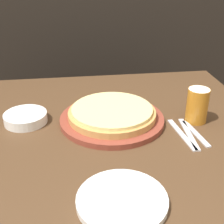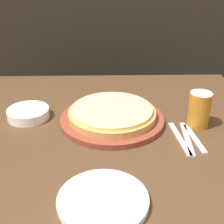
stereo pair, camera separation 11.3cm
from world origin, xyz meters
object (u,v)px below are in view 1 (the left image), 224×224
(fork, at_px, (182,134))
(beer_glass, at_px, (197,104))
(side_bowl, at_px, (26,118))
(spoon, at_px, (196,133))
(dinner_knife, at_px, (189,134))
(pizza_on_board, at_px, (112,116))
(dinner_plate, at_px, (122,200))

(fork, bearing_deg, beer_glass, 47.45)
(side_bowl, bearing_deg, beer_glass, -6.86)
(spoon, bearing_deg, dinner_knife, -180.00)
(pizza_on_board, xyz_separation_m, fork, (0.22, -0.13, -0.02))
(dinner_plate, bearing_deg, side_bowl, 121.54)
(dinner_knife, xyz_separation_m, spoon, (0.03, 0.00, 0.00))
(pizza_on_board, relative_size, dinner_plate, 1.66)
(beer_glass, distance_m, fork, 0.14)
(side_bowl, height_order, fork, side_bowl)
(pizza_on_board, relative_size, dinner_knife, 1.83)
(beer_glass, distance_m, dinner_knife, 0.13)
(fork, xyz_separation_m, spoon, (0.05, -0.00, 0.00))
(beer_glass, height_order, dinner_knife, beer_glass)
(pizza_on_board, distance_m, side_bowl, 0.32)
(side_bowl, relative_size, fork, 0.75)
(pizza_on_board, relative_size, beer_glass, 2.99)
(side_bowl, height_order, spoon, side_bowl)
(fork, height_order, dinner_knife, same)
(beer_glass, height_order, dinner_plate, beer_glass)
(side_bowl, relative_size, dinner_knife, 0.75)
(dinner_plate, relative_size, spoon, 1.29)
(dinner_plate, xyz_separation_m, dinner_knife, (0.28, 0.29, -0.01))
(dinner_plate, bearing_deg, beer_glass, 48.61)
(beer_glass, relative_size, dinner_plate, 0.56)
(pizza_on_board, xyz_separation_m, dinner_plate, (-0.03, -0.42, -0.02))
(beer_glass, relative_size, fork, 0.61)
(fork, bearing_deg, dinner_plate, -131.02)
(side_bowl, relative_size, spoon, 0.88)
(dinner_plate, relative_size, fork, 1.10)
(spoon, bearing_deg, side_bowl, 164.31)
(pizza_on_board, distance_m, fork, 0.26)
(dinner_knife, bearing_deg, beer_glass, 57.32)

